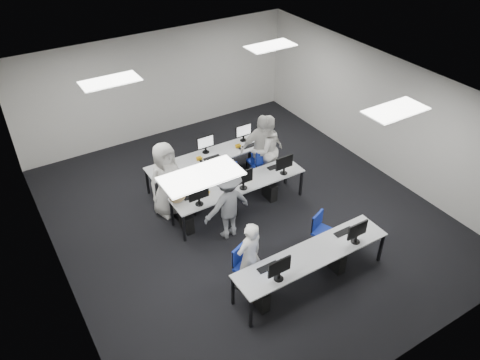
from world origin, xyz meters
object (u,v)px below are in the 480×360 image
chair_7 (259,168)px  student_0 (249,257)px  chair_4 (261,175)px  chair_0 (248,274)px  chair_1 (323,238)px  student_2 (166,180)px  desk_mid (239,186)px  desk_front (312,256)px  photographer (227,204)px  chair_2 (181,204)px  chair_3 (219,187)px  student_3 (261,149)px  chair_5 (178,199)px  chair_6 (226,182)px  student_1 (265,149)px

chair_7 → student_0: student_0 is taller
chair_4 → chair_0: bearing=-118.7°
chair_1 → student_2: 3.62m
chair_4 → desk_mid: bearing=-139.7°
desk_front → desk_mid: 2.60m
chair_4 → photographer: size_ratio=0.49×
chair_2 → student_0: (0.14, -2.64, 0.49)m
chair_1 → chair_3: 2.85m
desk_front → chair_1: chair_1 is taller
chair_2 → student_0: student_0 is taller
chair_7 → student_3: (-0.01, -0.09, 0.61)m
chair_0 → chair_1: 1.88m
chair_0 → chair_2: chair_0 is taller
desk_front → chair_7: chair_7 is taller
chair_5 → desk_mid: bearing=-44.8°
desk_front → student_3: (1.07, 3.33, 0.23)m
desk_front → photographer: photographer is taller
chair_5 → chair_0: bearing=-101.2°
student_3 → chair_3: bearing=-164.2°
chair_0 → student_0: size_ratio=0.60×
chair_6 → chair_7: 1.00m
student_2 → chair_4: bearing=-16.5°
chair_6 → desk_front: bearing=-79.3°
student_2 → student_1: bearing=-13.5°
chair_2 → chair_6: chair_6 is taller
photographer → chair_4: bearing=-148.1°
desk_front → chair_5: (-1.20, 3.32, -0.37)m
chair_7 → student_0: (-2.15, -2.91, 0.47)m
student_3 → photographer: student_3 is taller
chair_1 → chair_4: (0.19, 2.61, -0.00)m
chair_1 → chair_3: bearing=87.9°
desk_mid → student_3: size_ratio=1.75×
chair_1 → student_3: student_3 is taller
student_2 → student_3: size_ratio=0.99×
chair_3 → chair_4: bearing=8.7°
chair_0 → chair_5: size_ratio=0.95×
student_2 → student_3: (2.49, -0.06, 0.01)m
student_0 → student_2: bearing=-93.1°
chair_2 → student_3: size_ratio=0.49×
chair_2 → chair_7: bearing=-1.0°
student_1 → photographer: student_1 is taller
student_1 → photographer: (-1.85, -1.33, -0.05)m
chair_0 → chair_1: chair_0 is taller
student_2 → photographer: bearing=-73.6°
chair_6 → student_3: student_3 is taller
chair_1 → chair_6: (-0.72, 2.77, 0.03)m
chair_2 → chair_5: size_ratio=0.93×
chair_6 → photographer: (-0.75, -1.36, 0.54)m
chair_2 → chair_3: 1.07m
desk_front → desk_mid: same height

